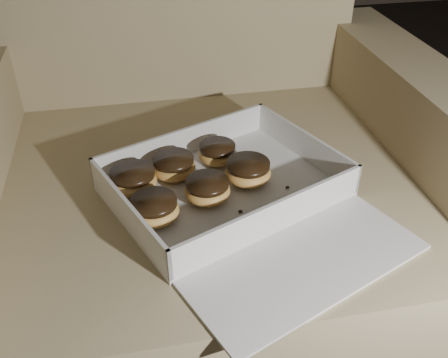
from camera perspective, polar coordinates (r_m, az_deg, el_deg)
The scene contains 14 objects.
floor at distance 1.31m, azimuth 0.06°, elevation -11.99°, with size 4.50×4.50×0.00m, color black.
armchair at distance 1.05m, azimuth -2.54°, elevation -2.84°, with size 0.97×0.81×1.01m.
bakery_box at distance 0.82m, azimuth 1.67°, elevation -2.07°, with size 0.49×0.53×0.06m.
donut_a at distance 0.78m, azimuth -7.98°, elevation -3.40°, with size 0.08×0.08×0.04m.
donut_b at distance 0.81m, azimuth -1.93°, elevation -1.19°, with size 0.08×0.08×0.04m.
donut_c at distance 0.91m, azimuth -0.76°, elevation 3.04°, with size 0.07×0.07×0.04m.
donut_d at distance 0.85m, azimuth 2.77°, elevation 0.90°, with size 0.08×0.08×0.04m.
donut_e at distance 0.84m, azimuth -10.35°, elevation -0.11°, with size 0.08×0.08×0.04m.
donut_f at distance 0.87m, azimuth -5.77°, elevation 1.48°, with size 0.08×0.08×0.04m.
crumb_a at distance 0.80m, azimuth 1.89°, elevation -3.72°, with size 0.01×0.01×0.00m, color black.
crumb_b at distance 0.86m, azimuth 12.40°, elevation -1.12°, with size 0.01×0.01×0.00m, color black.
crumb_c at distance 0.84m, azimuth 10.35°, elevation -1.84°, with size 0.01×0.01×0.00m, color black.
crumb_d at distance 0.79m, azimuth 5.24°, elevation -4.15°, with size 0.01×0.01×0.00m, color black.
crumb_e at distance 0.85m, azimuth 7.26°, elevation -0.94°, with size 0.01×0.01×0.00m, color black.
Camera 1 is at (-0.18, -0.87, 0.96)m, focal length 40.00 mm.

